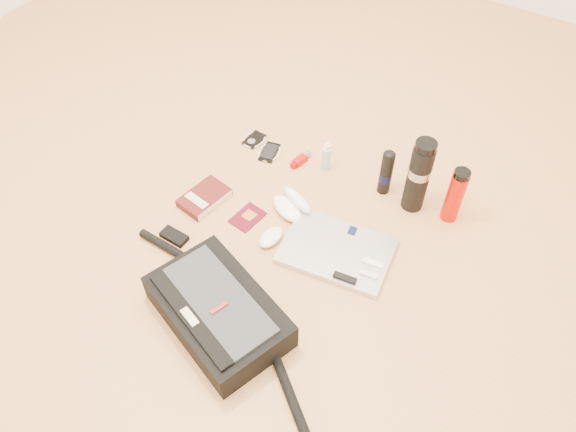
{
  "coord_description": "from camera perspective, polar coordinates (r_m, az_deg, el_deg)",
  "views": [
    {
      "loc": [
        0.63,
        -0.93,
        1.52
      ],
      "look_at": [
        -0.03,
        0.12,
        0.06
      ],
      "focal_mm": 35.0,
      "sensor_mm": 36.0,
      "label": 1
    }
  ],
  "objects": [
    {
      "name": "book",
      "position": [
        2.05,
        -8.49,
        1.83
      ],
      "size": [
        0.14,
        0.19,
        0.03
      ],
      "rotation": [
        0.0,
        0.0,
        -0.16
      ],
      "color": "#461211",
      "rests_on": "ground"
    },
    {
      "name": "thermos_black",
      "position": [
        1.97,
        13.13,
        4.02
      ],
      "size": [
        0.09,
        0.09,
        0.3
      ],
      "rotation": [
        0.0,
        0.0,
        -0.14
      ],
      "color": "black",
      "rests_on": "ground"
    },
    {
      "name": "phone",
      "position": [
        2.22,
        -1.9,
        6.51
      ],
      "size": [
        0.1,
        0.12,
        0.01
      ],
      "rotation": [
        0.0,
        0.0,
        0.24
      ],
      "color": "black",
      "rests_on": "ground"
    },
    {
      "name": "aerosol_can",
      "position": [
        2.04,
        9.95,
        4.41
      ],
      "size": [
        0.05,
        0.05,
        0.19
      ],
      "rotation": [
        0.0,
        0.0,
        -0.14
      ],
      "color": "black",
      "rests_on": "ground"
    },
    {
      "name": "ipod",
      "position": [
        2.27,
        -3.45,
        7.76
      ],
      "size": [
        0.09,
        0.1,
        0.01
      ],
      "rotation": [
        0.0,
        0.0,
        -0.04
      ],
      "color": "black",
      "rests_on": "ground"
    },
    {
      "name": "thermos_red",
      "position": [
        1.99,
        16.6,
        2.01
      ],
      "size": [
        0.07,
        0.07,
        0.23
      ],
      "rotation": [
        0.0,
        0.0,
        -0.32
      ],
      "color": "#BD0C00",
      "rests_on": "ground"
    },
    {
      "name": "passport",
      "position": [
        1.99,
        -4.12,
        -0.13
      ],
      "size": [
        0.1,
        0.13,
        0.01
      ],
      "rotation": [
        0.0,
        0.0,
        -0.12
      ],
      "color": "#4F0614",
      "rests_on": "ground"
    },
    {
      "name": "messenger_bag",
      "position": [
        1.72,
        -7.16,
        -9.52
      ],
      "size": [
        0.85,
        0.4,
        0.12
      ],
      "rotation": [
        0.0,
        0.0,
        -0.34
      ],
      "color": "black",
      "rests_on": "ground"
    },
    {
      "name": "spray_bottle",
      "position": [
        2.12,
        3.92,
        5.94
      ],
      "size": [
        0.04,
        0.04,
        0.13
      ],
      "rotation": [
        0.0,
        0.0,
        0.09
      ],
      "color": "#94B7C6",
      "rests_on": "ground"
    },
    {
      "name": "mouse",
      "position": [
        1.91,
        -1.76,
        -2.16
      ],
      "size": [
        0.07,
        0.11,
        0.03
      ],
      "rotation": [
        0.0,
        0.0,
        -0.09
      ],
      "color": "white",
      "rests_on": "ground"
    },
    {
      "name": "inhaler",
      "position": [
        2.17,
        1.3,
        5.73
      ],
      "size": [
        0.04,
        0.1,
        0.03
      ],
      "rotation": [
        0.0,
        0.0,
        -0.19
      ],
      "color": "#AD0709",
      "rests_on": "ground"
    },
    {
      "name": "sunglasses_case",
      "position": [
        1.99,
        0.44,
        1.19
      ],
      "size": [
        0.18,
        0.17,
        0.08
      ],
      "rotation": [
        0.0,
        0.0,
        -0.41
      ],
      "color": "white",
      "rests_on": "ground"
    },
    {
      "name": "ground",
      "position": [
        1.89,
        -1.17,
        -3.79
      ],
      "size": [
        4.0,
        4.0,
        0.0
      ],
      "primitive_type": "plane",
      "color": "tan",
      "rests_on": "ground"
    },
    {
      "name": "laptop",
      "position": [
        1.89,
        5.01,
        -3.57
      ],
      "size": [
        0.39,
        0.3,
        0.03
      ],
      "rotation": [
        0.0,
        0.0,
        0.15
      ],
      "color": "#B9B9BC",
      "rests_on": "ground"
    }
  ]
}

